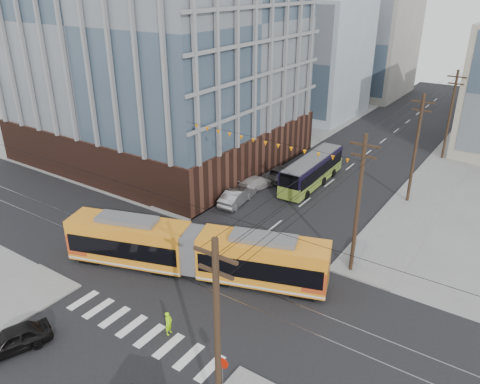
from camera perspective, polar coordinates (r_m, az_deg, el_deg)
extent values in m
plane|color=slate|center=(33.39, -8.29, -13.63)|extent=(160.00, 160.00, 0.00)
cube|color=#381E16|center=(58.58, -10.33, 17.99)|extent=(30.00, 25.00, 28.60)
cube|color=#8C99A5|center=(80.10, 7.77, 15.94)|extent=(18.00, 16.00, 18.00)
cube|color=gray|center=(97.09, 15.09, 17.41)|extent=(16.00, 18.00, 20.00)
cylinder|color=black|center=(22.10, -2.75, -18.12)|extent=(0.30, 0.30, 11.00)
cylinder|color=black|center=(77.03, 26.50, 10.69)|extent=(0.30, 0.30, 11.00)
imported|color=black|center=(32.44, -26.02, -15.88)|extent=(3.29, 4.82, 1.52)
imported|color=#939497|center=(46.57, -0.47, -0.55)|extent=(2.22, 5.01, 1.60)
imported|color=#B7ADAD|center=(50.20, 2.06, 1.19)|extent=(2.75, 4.94, 1.36)
imported|color=#4C4C4C|center=(52.69, 4.99, 2.31)|extent=(2.60, 5.27, 1.44)
imported|color=#A4FF07|center=(30.79, -8.71, -15.53)|extent=(0.47, 0.64, 1.62)
cube|color=gray|center=(38.93, 14.14, -7.42)|extent=(1.61, 4.03, 0.79)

